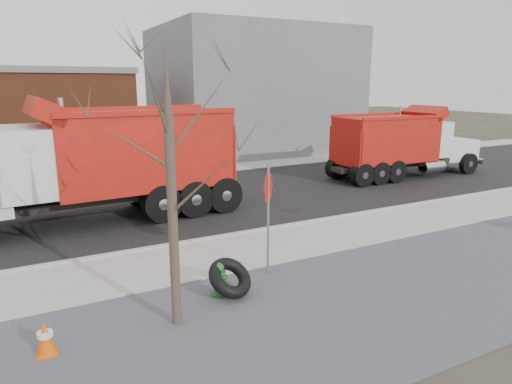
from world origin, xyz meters
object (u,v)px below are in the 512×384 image
truck_tire (230,278)px  dump_truck_red_b (102,160)px  fire_hydrant (219,281)px  dump_truck_red_a (402,142)px  stop_sign (268,200)px

truck_tire → dump_truck_red_b: (-1.34, 7.07, 1.63)m
fire_hydrant → dump_truck_red_a: dump_truck_red_a is taller
truck_tire → fire_hydrant: bearing=151.6°
truck_tire → stop_sign: stop_sign is taller
stop_sign → fire_hydrant: bearing=176.2°
fire_hydrant → dump_truck_red_b: (-1.14, 6.96, 1.71)m
stop_sign → dump_truck_red_b: dump_truck_red_b is taller
stop_sign → dump_truck_red_a: bearing=8.8°
dump_truck_red_a → dump_truck_red_b: size_ratio=0.85×
stop_sign → dump_truck_red_a: dump_truck_red_a is taller
stop_sign → dump_truck_red_b: size_ratio=0.28×
truck_tire → dump_truck_red_a: bearing=31.8°
fire_hydrant → stop_sign: size_ratio=0.29×
fire_hydrant → truck_tire: 0.24m
truck_tire → dump_truck_red_b: bearing=100.8°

